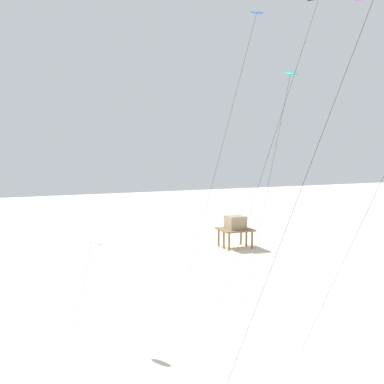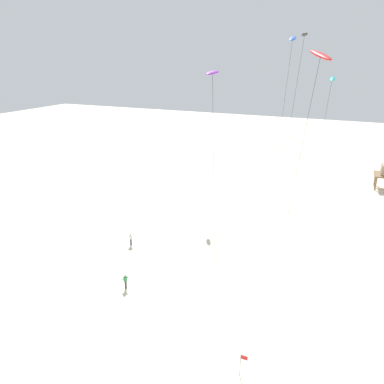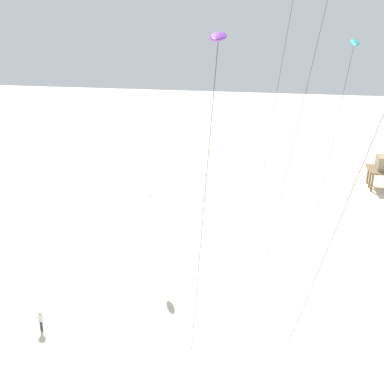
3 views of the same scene
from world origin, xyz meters
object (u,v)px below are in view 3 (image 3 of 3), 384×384
object	(u,v)px
kite_white	(149,190)
kite_purple	(218,47)
kite_teal	(353,50)
kite_flyer_middle	(41,321)

from	to	relation	value
kite_white	kite_purple	distance (m)	26.51
kite_teal	kite_flyer_middle	size ratio (longest dim) A/B	12.92
kite_white	kite_teal	xyz separation A→B (m)	(16.25, -2.51, 12.83)
kite_teal	kite_purple	bearing A→B (deg)	-112.15
kite_teal	kite_purple	distance (m)	19.60
kite_white	kite_purple	xyz separation A→B (m)	(8.88, -20.62, 14.09)
kite_purple	kite_flyer_middle	bearing A→B (deg)	147.67
kite_purple	kite_flyer_middle	world-z (taller)	kite_purple
kite_white	kite_teal	bearing A→B (deg)	-8.77
kite_white	kite_flyer_middle	bearing A→B (deg)	-116.98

